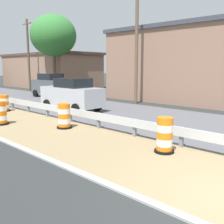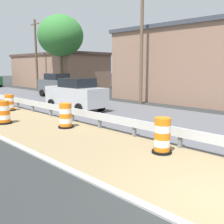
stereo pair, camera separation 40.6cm
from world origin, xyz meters
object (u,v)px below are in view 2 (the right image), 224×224
traffic_barrel_far (10,103)px  traffic_barrel_nearest (162,137)px  utility_pole_near (142,36)px  traffic_barrel_mid (4,113)px  traffic_barrel_close (66,117)px  car_lead_far_lane (76,94)px  utility_pole_mid (36,54)px  car_trailing_near_lane (58,85)px

traffic_barrel_far → traffic_barrel_nearest: bearing=-90.3°
utility_pole_near → traffic_barrel_mid: bearing=179.7°
traffic_barrel_close → car_lead_far_lane: size_ratio=0.25×
traffic_barrel_nearest → traffic_barrel_close: bearing=91.6°
traffic_barrel_mid → utility_pole_mid: size_ratio=0.14×
car_trailing_near_lane → utility_pole_near: bearing=11.1°
car_trailing_near_lane → traffic_barrel_mid: bearing=-47.3°
traffic_barrel_nearest → traffic_barrel_close: traffic_barrel_nearest is taller
traffic_barrel_mid → traffic_barrel_nearest: bearing=-77.4°
traffic_barrel_close → car_lead_far_lane: (3.36, 3.76, 0.50)m
traffic_barrel_close → traffic_barrel_far: size_ratio=1.11×
car_trailing_near_lane → utility_pole_mid: (1.96, 7.36, 3.05)m
traffic_barrel_nearest → utility_pole_mid: bearing=70.1°
utility_pole_near → utility_pole_mid: (0.10, 15.56, -0.77)m
traffic_barrel_mid → car_trailing_near_lane: (8.32, 8.15, 0.56)m
traffic_barrel_mid → utility_pole_near: utility_pole_near is taller
traffic_barrel_nearest → utility_pole_mid: 25.21m
traffic_barrel_far → utility_pole_mid: 15.03m
traffic_barrel_nearest → car_trailing_near_lane: size_ratio=0.27×
car_trailing_near_lane → utility_pole_near: 9.24m
car_trailing_near_lane → car_lead_far_lane: size_ratio=0.95×
traffic_barrel_mid → car_trailing_near_lane: bearing=44.4°
car_lead_far_lane → traffic_barrel_nearest: bearing=159.2°
car_trailing_near_lane → utility_pole_near: size_ratio=0.44×
traffic_barrel_mid → car_lead_far_lane: 5.11m
traffic_barrel_nearest → car_lead_far_lane: car_lead_far_lane is taller
traffic_barrel_nearest → traffic_barrel_close: (-0.14, 5.14, -0.02)m
car_trailing_near_lane → traffic_barrel_close: bearing=-33.1°
traffic_barrel_mid → traffic_barrel_far: (1.84, 3.63, -0.05)m
traffic_barrel_nearest → utility_pole_mid: utility_pole_mid is taller
traffic_barrel_mid → car_trailing_near_lane: size_ratio=0.27×
car_lead_far_lane → utility_pole_mid: utility_pole_mid is taller
utility_pole_near → car_trailing_near_lane: bearing=102.8°
car_lead_far_lane → traffic_barrel_mid: bearing=99.9°
traffic_barrel_nearest → traffic_barrel_far: size_ratio=1.14×
traffic_barrel_close → utility_pole_mid: bearing=64.7°
traffic_barrel_far → car_trailing_near_lane: car_trailing_near_lane is taller
car_lead_far_lane → utility_pole_mid: 15.81m
utility_pole_near → car_lead_far_lane: bearing=169.2°
traffic_barrel_far → traffic_barrel_close: bearing=-91.9°
car_trailing_near_lane → utility_pole_mid: 8.21m
traffic_barrel_mid → utility_pole_near: (10.19, -0.05, 4.38)m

